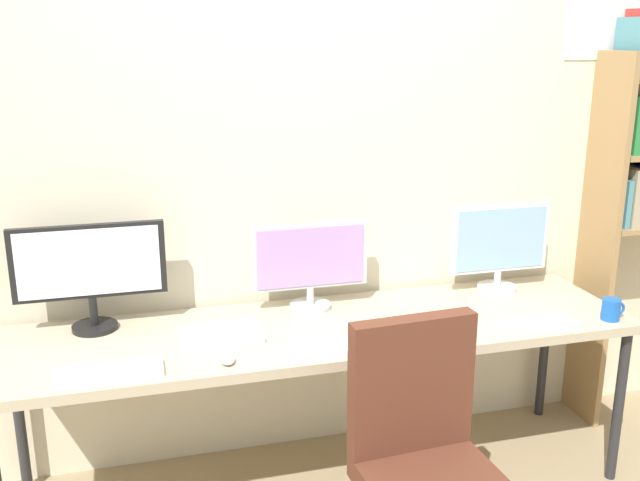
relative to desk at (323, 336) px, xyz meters
name	(u,v)px	position (x,y,z in m)	size (l,w,h in m)	color
wall_back	(298,173)	(0.00, 0.42, 0.61)	(4.98, 0.11, 2.60)	beige
desk	(323,336)	(0.00, 0.00, 0.00)	(2.58, 0.68, 0.74)	tan
monitor_left	(90,269)	(-0.90, 0.21, 0.30)	(0.59, 0.18, 0.44)	black
monitor_center	(310,262)	(0.00, 0.21, 0.26)	(0.51, 0.18, 0.38)	silver
monitor_right	(499,244)	(0.90, 0.21, 0.27)	(0.48, 0.18, 0.41)	silver
keyboard_left	(109,372)	(-0.84, -0.23, 0.06)	(0.37, 0.13, 0.02)	silver
keyboard_center	(339,346)	(0.00, -0.23, 0.06)	(0.38, 0.13, 0.02)	silver
keyboard_right	(536,324)	(0.84, -0.23, 0.06)	(0.33, 0.13, 0.02)	silver
computer_mouse	(227,359)	(-0.43, -0.24, 0.06)	(0.06, 0.10, 0.03)	silver
laptop_closed	(220,334)	(-0.42, 0.00, 0.06)	(0.32, 0.22, 0.02)	silver
coffee_mug	(611,309)	(1.18, -0.25, 0.09)	(0.11, 0.08, 0.09)	blue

